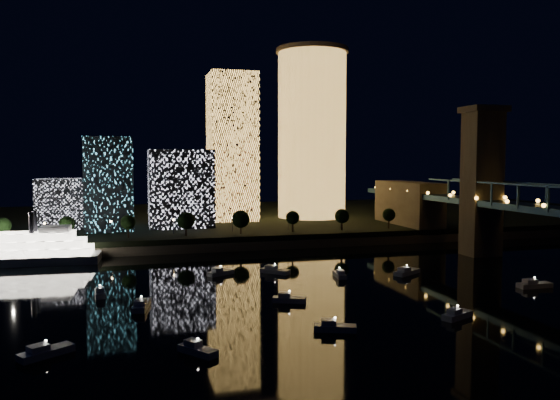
{
  "coord_description": "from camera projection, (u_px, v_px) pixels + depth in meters",
  "views": [
    {
      "loc": [
        -49.02,
        -108.54,
        31.9
      ],
      "look_at": [
        -4.04,
        55.0,
        19.71
      ],
      "focal_mm": 35.0,
      "sensor_mm": 36.0,
      "label": 1
    }
  ],
  "objects": [
    {
      "name": "tower_rectangular",
      "position": [
        232.0,
        147.0,
        246.98
      ],
      "size": [
        20.78,
        20.78,
        66.11
      ],
      "primitive_type": "cube",
      "color": "#F8B34F",
      "rests_on": "far_bank"
    },
    {
      "name": "street_lamps",
      "position": [
        173.0,
        223.0,
        200.39
      ],
      "size": [
        132.7,
        0.7,
        5.65
      ],
      "color": "black",
      "rests_on": "far_bank"
    },
    {
      "name": "riverboat",
      "position": [
        3.0,
        251.0,
        167.61
      ],
      "size": [
        56.44,
        15.0,
        16.82
      ],
      "color": "silver",
      "rests_on": "ground"
    },
    {
      "name": "tower_cylindrical",
      "position": [
        312.0,
        134.0,
        258.69
      ],
      "size": [
        34.0,
        34.0,
        79.4
      ],
      "color": "#F8B34F",
      "rests_on": "far_bank"
    },
    {
      "name": "esplanade_trees",
      "position": [
        181.0,
        221.0,
        195.08
      ],
      "size": [
        165.53,
        6.59,
        8.8
      ],
      "color": "black",
      "rests_on": "far_bank"
    },
    {
      "name": "ground",
      "position": [
        364.0,
        306.0,
        119.63
      ],
      "size": [
        520.0,
        520.0,
        0.0
      ],
      "primitive_type": "plane",
      "color": "black",
      "rests_on": "ground"
    },
    {
      "name": "far_bank",
      "position": [
        232.0,
        220.0,
        273.33
      ],
      "size": [
        420.0,
        160.0,
        5.0
      ],
      "primitive_type": "cube",
      "color": "black",
      "rests_on": "ground"
    },
    {
      "name": "motorboats",
      "position": [
        293.0,
        295.0,
        126.37
      ],
      "size": [
        120.49,
        67.88,
        2.78
      ],
      "color": "silver",
      "rests_on": "ground"
    },
    {
      "name": "midrise_blocks",
      "position": [
        93.0,
        191.0,
        214.78
      ],
      "size": [
        110.74,
        31.26,
        36.02
      ],
      "color": "silver",
      "rests_on": "far_bank"
    },
    {
      "name": "seawall",
      "position": [
        271.0,
        245.0,
        198.39
      ],
      "size": [
        420.0,
        6.0,
        3.0
      ],
      "primitive_type": "cube",
      "color": "#6B5E4C",
      "rests_on": "ground"
    }
  ]
}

